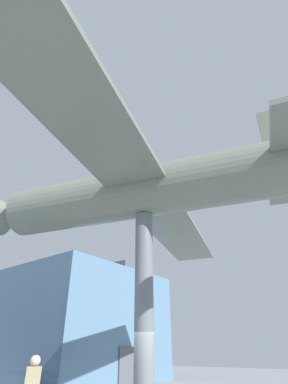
{
  "coord_description": "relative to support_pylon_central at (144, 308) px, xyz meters",
  "views": [
    {
      "loc": [
        -8.03,
        -6.16,
        1.96
      ],
      "look_at": [
        0.0,
        0.0,
        7.39
      ],
      "focal_mm": 28.0,
      "sensor_mm": 36.0,
      "label": 1
    }
  ],
  "objects": [
    {
      "name": "glass_pavilion_right",
      "position": [
        9.89,
        14.61,
        0.73
      ],
      "size": [
        11.35,
        11.27,
        8.46
      ],
      "color": "slate",
      "rests_on": "ground_plane"
    },
    {
      "name": "suspended_airplane",
      "position": [
        -0.08,
        0.27,
        4.2
      ],
      "size": [
        19.26,
        13.38,
        3.44
      ],
      "rotation": [
        0.0,
        0.0,
        0.3
      ],
      "color": "slate",
      "rests_on": "support_pylon_central"
    },
    {
      "name": "support_pylon_central",
      "position": [
        0.0,
        0.0,
        0.0
      ],
      "size": [
        0.62,
        0.62,
        6.41
      ],
      "color": "slate",
      "rests_on": "ground_plane"
    }
  ]
}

